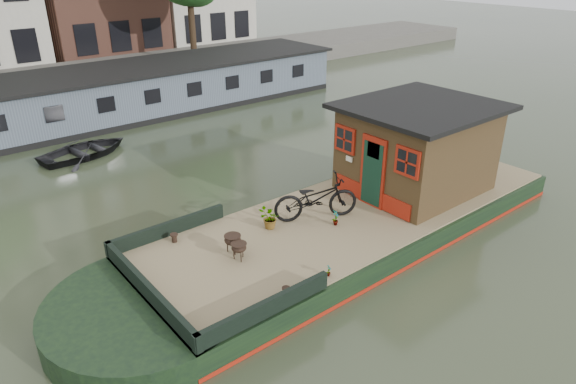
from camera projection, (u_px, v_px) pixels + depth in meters
ground at (358, 231)px, 13.66m from camera, size 120.00×120.00×0.00m
houseboat_hull at (321, 238)px, 12.79m from camera, size 14.01×4.02×0.60m
houseboat_deck at (359, 210)px, 13.40m from camera, size 11.80×3.80×0.05m
bow_bulwark at (186, 274)px, 10.42m from camera, size 3.00×4.00×0.35m
cabin at (417, 147)px, 14.11m from camera, size 4.00×3.50×2.42m
bicycle at (316, 198)px, 12.71m from camera, size 2.25×1.57×1.12m
potted_plant_a at (336, 218)px, 12.54m from camera, size 0.25×0.23×0.40m
potted_plant_c at (270, 219)px, 12.36m from camera, size 0.58×0.53×0.54m
potted_plant_e at (329, 270)px, 10.60m from camera, size 0.17×0.17×0.27m
brazier_front at (233, 244)px, 11.41m from camera, size 0.46×0.46×0.43m
brazier_rear at (239, 251)px, 11.15m from camera, size 0.44×0.44×0.40m
bollard_port at (174, 238)px, 11.86m from camera, size 0.18×0.18×0.21m
bollard_stbd at (286, 291)px, 10.01m from camera, size 0.17×0.17×0.19m
dinghy at (84, 147)px, 18.52m from camera, size 3.60×2.85×0.67m
far_houseboat at (133, 92)px, 23.07m from camera, size 20.40×4.40×2.11m
quay at (85, 78)px, 27.85m from camera, size 60.00×6.00×0.90m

